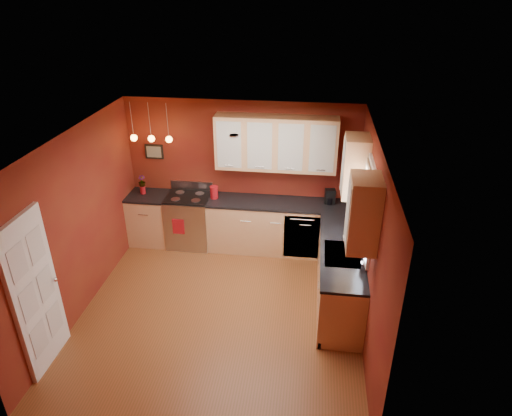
# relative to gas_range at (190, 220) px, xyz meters

# --- Properties ---
(floor) EXTENTS (4.20, 4.20, 0.00)m
(floor) POSITION_rel_gas_range_xyz_m (0.92, -1.80, -0.48)
(floor) COLOR brown
(floor) RESTS_ON ground
(ceiling) EXTENTS (4.00, 4.20, 0.02)m
(ceiling) POSITION_rel_gas_range_xyz_m (0.92, -1.80, 2.12)
(ceiling) COLOR white
(ceiling) RESTS_ON wall_back
(wall_back) EXTENTS (4.00, 0.02, 2.60)m
(wall_back) POSITION_rel_gas_range_xyz_m (0.92, 0.30, 0.82)
(wall_back) COLOR maroon
(wall_back) RESTS_ON floor
(wall_front) EXTENTS (4.00, 0.02, 2.60)m
(wall_front) POSITION_rel_gas_range_xyz_m (0.92, -3.90, 0.82)
(wall_front) COLOR maroon
(wall_front) RESTS_ON floor
(wall_left) EXTENTS (0.02, 4.20, 2.60)m
(wall_left) POSITION_rel_gas_range_xyz_m (-1.08, -1.80, 0.82)
(wall_left) COLOR maroon
(wall_left) RESTS_ON floor
(wall_right) EXTENTS (0.02, 4.20, 2.60)m
(wall_right) POSITION_rel_gas_range_xyz_m (2.92, -1.80, 0.82)
(wall_right) COLOR maroon
(wall_right) RESTS_ON floor
(base_cabinets_back_left) EXTENTS (0.70, 0.60, 0.90)m
(base_cabinets_back_left) POSITION_rel_gas_range_xyz_m (-0.73, -0.00, -0.03)
(base_cabinets_back_left) COLOR tan
(base_cabinets_back_left) RESTS_ON floor
(base_cabinets_back_right) EXTENTS (2.54, 0.60, 0.90)m
(base_cabinets_back_right) POSITION_rel_gas_range_xyz_m (1.65, -0.00, -0.03)
(base_cabinets_back_right) COLOR tan
(base_cabinets_back_right) RESTS_ON floor
(base_cabinets_right) EXTENTS (0.60, 2.10, 0.90)m
(base_cabinets_right) POSITION_rel_gas_range_xyz_m (2.62, -1.35, -0.03)
(base_cabinets_right) COLOR tan
(base_cabinets_right) RESTS_ON floor
(counter_back_left) EXTENTS (0.70, 0.62, 0.04)m
(counter_back_left) POSITION_rel_gas_range_xyz_m (-0.73, -0.00, 0.44)
(counter_back_left) COLOR black
(counter_back_left) RESTS_ON base_cabinets_back_left
(counter_back_right) EXTENTS (2.54, 0.62, 0.04)m
(counter_back_right) POSITION_rel_gas_range_xyz_m (1.65, -0.00, 0.44)
(counter_back_right) COLOR black
(counter_back_right) RESTS_ON base_cabinets_back_right
(counter_right) EXTENTS (0.62, 2.10, 0.04)m
(counter_right) POSITION_rel_gas_range_xyz_m (2.62, -1.35, 0.44)
(counter_right) COLOR black
(counter_right) RESTS_ON base_cabinets_right
(gas_range) EXTENTS (0.76, 0.64, 1.11)m
(gas_range) POSITION_rel_gas_range_xyz_m (0.00, 0.00, 0.00)
(gas_range) COLOR #AEAEB2
(gas_range) RESTS_ON floor
(dishwasher_front) EXTENTS (0.60, 0.02, 0.80)m
(dishwasher_front) POSITION_rel_gas_range_xyz_m (2.02, -0.29, -0.03)
(dishwasher_front) COLOR #AEAEB2
(dishwasher_front) RESTS_ON base_cabinets_back_right
(sink) EXTENTS (0.50, 0.70, 0.33)m
(sink) POSITION_rel_gas_range_xyz_m (2.62, -1.50, 0.43)
(sink) COLOR #939298
(sink) RESTS_ON counter_right
(window) EXTENTS (0.06, 1.02, 1.22)m
(window) POSITION_rel_gas_range_xyz_m (2.89, -1.50, 1.21)
(window) COLOR white
(window) RESTS_ON wall_right
(door_left_wall) EXTENTS (0.12, 0.82, 2.05)m
(door_left_wall) POSITION_rel_gas_range_xyz_m (-1.05, -3.00, 0.54)
(door_left_wall) COLOR white
(door_left_wall) RESTS_ON floor
(upper_cabinets_back) EXTENTS (2.00, 0.35, 0.90)m
(upper_cabinets_back) POSITION_rel_gas_range_xyz_m (1.52, 0.12, 1.47)
(upper_cabinets_back) COLOR tan
(upper_cabinets_back) RESTS_ON wall_back
(upper_cabinets_right) EXTENTS (0.35, 1.95, 0.90)m
(upper_cabinets_right) POSITION_rel_gas_range_xyz_m (2.75, -1.48, 1.47)
(upper_cabinets_right) COLOR tan
(upper_cabinets_right) RESTS_ON wall_right
(wall_picture) EXTENTS (0.32, 0.03, 0.26)m
(wall_picture) POSITION_rel_gas_range_xyz_m (-0.63, 0.28, 1.17)
(wall_picture) COLOR black
(wall_picture) RESTS_ON wall_back
(pendant_lights) EXTENTS (0.71, 0.11, 0.66)m
(pendant_lights) POSITION_rel_gas_range_xyz_m (-0.53, -0.05, 1.53)
(pendant_lights) COLOR #939298
(pendant_lights) RESTS_ON ceiling
(red_canister) EXTENTS (0.15, 0.15, 0.22)m
(red_canister) POSITION_rel_gas_range_xyz_m (0.47, 0.02, 0.57)
(red_canister) COLOR #A71219
(red_canister) RESTS_ON counter_back_right
(red_vase) EXTENTS (0.09, 0.09, 0.15)m
(red_vase) POSITION_rel_gas_range_xyz_m (-0.82, 0.04, 0.53)
(red_vase) COLOR #A71219
(red_vase) RESTS_ON counter_back_left
(flowers) EXTENTS (0.14, 0.14, 0.21)m
(flowers) POSITION_rel_gas_range_xyz_m (-0.82, 0.04, 0.69)
(flowers) COLOR #A71219
(flowers) RESTS_ON red_vase
(coffee_maker) EXTENTS (0.19, 0.18, 0.25)m
(coffee_maker) POSITION_rel_gas_range_xyz_m (2.46, 0.08, 0.57)
(coffee_maker) COLOR black
(coffee_maker) RESTS_ON counter_back_right
(soap_pump) EXTENTS (0.09, 0.09, 0.17)m
(soap_pump) POSITION_rel_gas_range_xyz_m (2.87, -1.86, 0.55)
(soap_pump) COLOR silver
(soap_pump) RESTS_ON counter_right
(dish_towel) EXTENTS (0.21, 0.01, 0.28)m
(dish_towel) POSITION_rel_gas_range_xyz_m (-0.11, -0.33, 0.04)
(dish_towel) COLOR #A71219
(dish_towel) RESTS_ON gas_range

